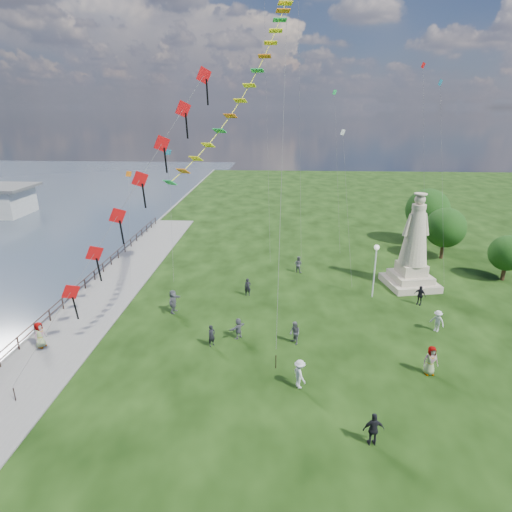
# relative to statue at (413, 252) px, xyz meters

# --- Properties ---
(waterfront) EXTENTS (200.00, 200.00, 1.51)m
(waterfront) POSITION_rel_statue_xyz_m (-27.48, -7.49, -3.21)
(waterfront) COLOR #364251
(waterfront) RESTS_ON ground
(statue) EXTENTS (4.82, 4.82, 8.33)m
(statue) POSITION_rel_statue_xyz_m (0.00, 0.00, 0.00)
(statue) COLOR tan
(statue) RESTS_ON ground
(lamppost) EXTENTS (0.43, 0.43, 4.60)m
(lamppost) POSITION_rel_statue_xyz_m (-3.79, -2.58, 0.17)
(lamppost) COLOR silver
(lamppost) RESTS_ON ground
(tree_row) EXTENTS (7.83, 15.17, 6.43)m
(tree_row) POSITION_rel_statue_xyz_m (5.85, 9.64, 0.42)
(tree_row) COLOR #382314
(tree_row) RESTS_ON ground
(person_0) EXTENTS (0.64, 0.65, 1.51)m
(person_0) POSITION_rel_statue_xyz_m (-16.05, -11.13, -2.39)
(person_0) COLOR black
(person_0) RESTS_ON ground
(person_1) EXTENTS (0.81, 0.92, 1.61)m
(person_1) POSITION_rel_statue_xyz_m (-10.53, -10.54, -2.34)
(person_1) COLOR #595960
(person_1) RESTS_ON ground
(person_2) EXTENTS (1.02, 1.26, 1.74)m
(person_2) POSITION_rel_statue_xyz_m (-10.39, -15.28, -2.28)
(person_2) COLOR silver
(person_2) RESTS_ON ground
(person_3) EXTENTS (1.05, 0.61, 1.73)m
(person_3) POSITION_rel_statue_xyz_m (-7.10, -19.49, -2.28)
(person_3) COLOR black
(person_3) RESTS_ON ground
(person_4) EXTENTS (0.95, 0.63, 1.84)m
(person_4) POSITION_rel_statue_xyz_m (-2.59, -13.55, -2.23)
(person_4) COLOR #595960
(person_4) RESTS_ON ground
(person_5) EXTENTS (1.03, 1.83, 1.86)m
(person_5) POSITION_rel_statue_xyz_m (-19.77, -6.38, -2.22)
(person_5) COLOR #595960
(person_5) RESTS_ON ground
(person_6) EXTENTS (0.61, 0.46, 1.53)m
(person_6) POSITION_rel_statue_xyz_m (-14.27, -2.91, -2.38)
(person_6) COLOR black
(person_6) RESTS_ON ground
(person_7) EXTENTS (0.92, 0.78, 1.61)m
(person_7) POSITION_rel_statue_xyz_m (-9.83, 2.79, -2.34)
(person_7) COLOR #595960
(person_7) RESTS_ON ground
(person_8) EXTENTS (1.09, 1.12, 1.60)m
(person_8) POSITION_rel_statue_xyz_m (-0.40, -8.24, -2.35)
(person_8) COLOR silver
(person_8) RESTS_ON ground
(person_9) EXTENTS (1.04, 1.00, 1.63)m
(person_9) POSITION_rel_statue_xyz_m (-0.31, -3.86, -2.33)
(person_9) COLOR black
(person_9) RESTS_ON ground
(person_10) EXTENTS (0.73, 0.98, 1.79)m
(person_10) POSITION_rel_statue_xyz_m (-27.25, -12.07, -2.25)
(person_10) COLOR #595960
(person_10) RESTS_ON ground
(person_11) EXTENTS (1.34, 1.45, 1.49)m
(person_11) POSITION_rel_statue_xyz_m (-14.38, -10.01, -2.40)
(person_11) COLOR #595960
(person_11) RESTS_ON ground
(red_kite_train) EXTENTS (9.84, 9.35, 17.41)m
(red_kite_train) POSITION_rel_statue_xyz_m (-19.85, -11.86, 7.68)
(red_kite_train) COLOR black
(red_kite_train) RESTS_ON ground
(small_kites) EXTENTS (28.96, 16.02, 26.98)m
(small_kites) POSITION_rel_statue_xyz_m (-9.38, 6.51, 10.96)
(small_kites) COLOR #166488
(small_kites) RESTS_ON ground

